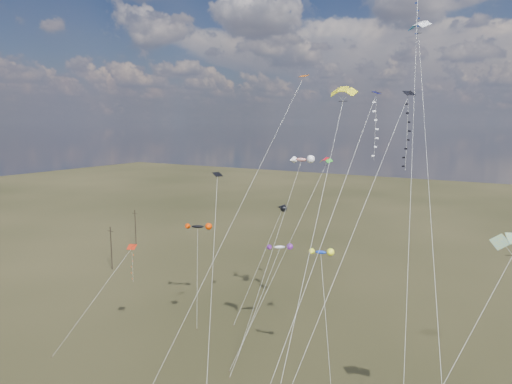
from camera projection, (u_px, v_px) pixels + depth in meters
The scene contains 16 objects.
utility_pole_near at pixel (111, 248), 83.66m from camera, with size 1.40×0.20×8.00m.
utility_pole_far at pixel (135, 228), 99.59m from camera, with size 1.40×0.20×8.00m.
diamond_black_high at pixel (400, 146), 39.79m from camera, with size 5.88×22.10×29.65m.
diamond_navy_tall at pixel (416, 41), 44.11m from camera, with size 6.77×27.78×40.44m.
diamond_black_mid at pixel (214, 243), 43.73m from camera, with size 10.41×17.00×21.65m.
diamond_red_low at pixel (129, 267), 55.09m from camera, with size 6.03×8.64×12.26m.
diamond_navy_right at pixel (368, 145), 38.28m from camera, with size 4.63×19.05×29.50m.
diamond_orange_center at pixel (253, 180), 44.46m from camera, with size 7.61×20.24×31.78m.
parafoil_yellow at pixel (343, 91), 39.40m from camera, with size 2.29×17.13×30.33m.
parafoil_blue_white at pixel (419, 26), 41.17m from camera, with size 9.25×22.29×36.33m.
parafoil_tricolor at pixel (325, 161), 56.96m from camera, with size 5.57×16.25×22.80m.
novelty_black_orange at pixel (198, 227), 64.90m from camera, with size 6.03×7.15×12.69m.
novelty_orange_black at pixel (282, 208), 65.40m from camera, with size 3.64×10.88×15.32m.
novelty_white_purple at pixel (280, 248), 54.95m from camera, with size 2.68×11.40×12.39m.
novelty_redwhite_stripe at pixel (301, 160), 58.85m from camera, with size 3.28×13.87×22.71m.
novelty_blue_yellow at pixel (321, 253), 45.40m from camera, with size 6.75×10.06×14.50m.
Camera 1 is at (26.18, -26.32, 26.91)m, focal length 32.00 mm.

